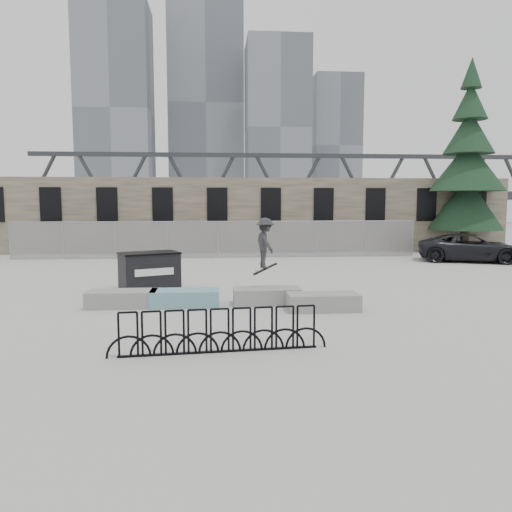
{
  "coord_description": "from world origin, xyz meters",
  "views": [
    {
      "loc": [
        -0.08,
        -14.8,
        3.03
      ],
      "look_at": [
        1.21,
        1.23,
        1.3
      ],
      "focal_mm": 35.0,
      "sensor_mm": 36.0,
      "label": 1
    }
  ],
  "objects_px": {
    "planter_offset": "(323,301)",
    "skateboarder": "(265,243)",
    "dumpster": "(149,270)",
    "planter_center_right": "(267,295)",
    "suv": "(471,248)",
    "spruce_tree": "(467,171)",
    "planter_far_left": "(122,298)",
    "planter_center_left": "(185,297)",
    "bike_rack": "(220,331)"
  },
  "relations": [
    {
      "from": "planter_offset",
      "to": "bike_rack",
      "type": "xyz_separation_m",
      "value": [
        -2.94,
        -3.75,
        0.18
      ]
    },
    {
      "from": "planter_center_right",
      "to": "dumpster",
      "type": "bearing_deg",
      "value": 143.09
    },
    {
      "from": "planter_center_left",
      "to": "planter_center_right",
      "type": "relative_size",
      "value": 1.0
    },
    {
      "from": "planter_center_left",
      "to": "planter_far_left",
      "type": "bearing_deg",
      "value": 179.06
    },
    {
      "from": "planter_far_left",
      "to": "planter_center_left",
      "type": "bearing_deg",
      "value": -0.94
    },
    {
      "from": "planter_offset",
      "to": "spruce_tree",
      "type": "bearing_deg",
      "value": 52.04
    },
    {
      "from": "planter_far_left",
      "to": "planter_center_left",
      "type": "xyz_separation_m",
      "value": [
        1.81,
        -0.03,
        0.0
      ]
    },
    {
      "from": "bike_rack",
      "to": "planter_center_left",
      "type": "bearing_deg",
      "value": 102.02
    },
    {
      "from": "planter_center_left",
      "to": "spruce_tree",
      "type": "relative_size",
      "value": 0.17
    },
    {
      "from": "planter_offset",
      "to": "bike_rack",
      "type": "bearing_deg",
      "value": -128.06
    },
    {
      "from": "dumpster",
      "to": "spruce_tree",
      "type": "relative_size",
      "value": 0.2
    },
    {
      "from": "planter_offset",
      "to": "suv",
      "type": "relative_size",
      "value": 0.39
    },
    {
      "from": "planter_far_left",
      "to": "dumpster",
      "type": "distance_m",
      "value": 3.04
    },
    {
      "from": "dumpster",
      "to": "suv",
      "type": "height_order",
      "value": "suv"
    },
    {
      "from": "bike_rack",
      "to": "planter_center_right",
      "type": "bearing_deg",
      "value": 73.11
    },
    {
      "from": "suv",
      "to": "dumpster",
      "type": "bearing_deg",
      "value": 133.63
    },
    {
      "from": "planter_far_left",
      "to": "planter_center_left",
      "type": "relative_size",
      "value": 1.0
    },
    {
      "from": "planter_center_right",
      "to": "dumpster",
      "type": "relative_size",
      "value": 0.87
    },
    {
      "from": "bike_rack",
      "to": "skateboarder",
      "type": "height_order",
      "value": "skateboarder"
    },
    {
      "from": "planter_offset",
      "to": "spruce_tree",
      "type": "distance_m",
      "value": 20.1
    },
    {
      "from": "bike_rack",
      "to": "planter_far_left",
      "type": "bearing_deg",
      "value": 120.91
    },
    {
      "from": "spruce_tree",
      "to": "skateboarder",
      "type": "relative_size",
      "value": 6.6
    },
    {
      "from": "dumpster",
      "to": "skateboarder",
      "type": "xyz_separation_m",
      "value": [
        3.83,
        -2.51,
        1.14
      ]
    },
    {
      "from": "planter_center_left",
      "to": "planter_center_right",
      "type": "distance_m",
      "value": 2.44
    },
    {
      "from": "planter_far_left",
      "to": "bike_rack",
      "type": "distance_m",
      "value": 5.46
    },
    {
      "from": "planter_center_left",
      "to": "skateboarder",
      "type": "height_order",
      "value": "skateboarder"
    },
    {
      "from": "planter_center_right",
      "to": "spruce_tree",
      "type": "xyz_separation_m",
      "value": [
        13.51,
        14.39,
        4.66
      ]
    },
    {
      "from": "dumpster",
      "to": "spruce_tree",
      "type": "height_order",
      "value": "spruce_tree"
    },
    {
      "from": "planter_offset",
      "to": "skateboarder",
      "type": "xyz_separation_m",
      "value": [
        -1.51,
        1.4,
        1.54
      ]
    },
    {
      "from": "planter_far_left",
      "to": "planter_center_left",
      "type": "height_order",
      "value": "same"
    },
    {
      "from": "planter_far_left",
      "to": "planter_offset",
      "type": "relative_size",
      "value": 1.0
    },
    {
      "from": "planter_far_left",
      "to": "bike_rack",
      "type": "relative_size",
      "value": 0.45
    },
    {
      "from": "planter_far_left",
      "to": "skateboarder",
      "type": "xyz_separation_m",
      "value": [
        4.23,
        0.48,
        1.54
      ]
    },
    {
      "from": "dumpster",
      "to": "suv",
      "type": "bearing_deg",
      "value": 0.42
    },
    {
      "from": "suv",
      "to": "bike_rack",
      "type": "bearing_deg",
      "value": 157.65
    },
    {
      "from": "planter_far_left",
      "to": "planter_offset",
      "type": "distance_m",
      "value": 5.81
    },
    {
      "from": "dumpster",
      "to": "planter_center_right",
      "type": "bearing_deg",
      "value": -60.9
    },
    {
      "from": "planter_center_right",
      "to": "dumpster",
      "type": "distance_m",
      "value": 4.83
    },
    {
      "from": "planter_offset",
      "to": "planter_center_right",
      "type": "bearing_deg",
      "value": 145.49
    },
    {
      "from": "dumpster",
      "to": "planter_offset",
      "type": "bearing_deg",
      "value": -60.25
    },
    {
      "from": "planter_center_right",
      "to": "bike_rack",
      "type": "height_order",
      "value": "bike_rack"
    },
    {
      "from": "planter_far_left",
      "to": "spruce_tree",
      "type": "xyz_separation_m",
      "value": [
        17.77,
        14.49,
        4.66
      ]
    },
    {
      "from": "planter_far_left",
      "to": "planter_center_right",
      "type": "distance_m",
      "value": 4.25
    },
    {
      "from": "bike_rack",
      "to": "spruce_tree",
      "type": "distance_m",
      "value": 24.73
    },
    {
      "from": "suv",
      "to": "spruce_tree",
      "type": "bearing_deg",
      "value": -4.31
    },
    {
      "from": "planter_center_left",
      "to": "bike_rack",
      "type": "bearing_deg",
      "value": -77.98
    },
    {
      "from": "planter_center_left",
      "to": "spruce_tree",
      "type": "distance_m",
      "value": 22.07
    },
    {
      "from": "skateboarder",
      "to": "suv",
      "type": "bearing_deg",
      "value": -65.3
    },
    {
      "from": "bike_rack",
      "to": "suv",
      "type": "distance_m",
      "value": 19.59
    },
    {
      "from": "dumpster",
      "to": "bike_rack",
      "type": "relative_size",
      "value": 0.51
    }
  ]
}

